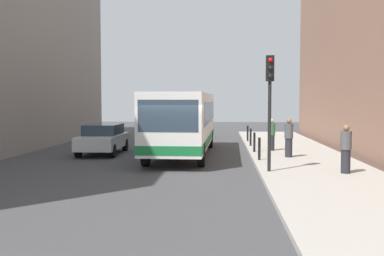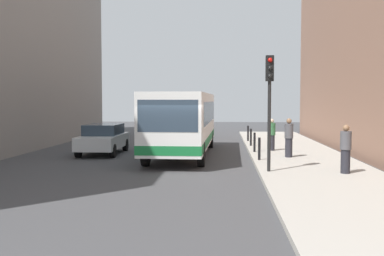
% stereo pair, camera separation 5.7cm
% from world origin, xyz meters
% --- Properties ---
extents(ground_plane, '(80.00, 80.00, 0.00)m').
position_xyz_m(ground_plane, '(0.00, 0.00, 0.00)').
color(ground_plane, '#424244').
extents(sidewalk, '(4.40, 40.00, 0.15)m').
position_xyz_m(sidewalk, '(5.40, 0.00, 0.07)').
color(sidewalk, '#ADA89E').
rests_on(sidewalk, ground).
extents(bus, '(2.74, 11.07, 3.00)m').
position_xyz_m(bus, '(-0.01, 4.70, 1.73)').
color(bus, white).
rests_on(bus, ground).
extents(car_beside_bus, '(1.91, 4.42, 1.48)m').
position_xyz_m(car_beside_bus, '(-4.05, 4.95, 0.78)').
color(car_beside_bus, silver).
rests_on(car_beside_bus, ground).
extents(car_behind_bus, '(2.09, 4.51, 1.48)m').
position_xyz_m(car_behind_bus, '(-0.55, 16.28, 0.78)').
color(car_behind_bus, black).
rests_on(car_behind_bus, ground).
extents(traffic_light, '(0.28, 0.33, 4.10)m').
position_xyz_m(traffic_light, '(3.55, -1.37, 3.01)').
color(traffic_light, black).
rests_on(traffic_light, sidewalk).
extents(bollard_near, '(0.11, 0.11, 0.95)m').
position_xyz_m(bollard_near, '(3.45, 1.86, 0.62)').
color(bollard_near, black).
rests_on(bollard_near, sidewalk).
extents(bollard_mid, '(0.11, 0.11, 0.95)m').
position_xyz_m(bollard_mid, '(3.45, 4.99, 0.62)').
color(bollard_mid, black).
rests_on(bollard_mid, sidewalk).
extents(bollard_far, '(0.11, 0.11, 0.95)m').
position_xyz_m(bollard_far, '(3.45, 8.11, 0.62)').
color(bollard_far, black).
rests_on(bollard_far, sidewalk).
extents(bollard_farthest, '(0.11, 0.11, 0.95)m').
position_xyz_m(bollard_farthest, '(3.45, 11.24, 0.62)').
color(bollard_farthest, black).
rests_on(bollard_farthest, sidewalk).
extents(pedestrian_near_signal, '(0.38, 0.38, 1.69)m').
position_xyz_m(pedestrian_near_signal, '(6.15, -1.66, 0.99)').
color(pedestrian_near_signal, '#26262D').
rests_on(pedestrian_near_signal, sidewalk).
extents(pedestrian_mid_sidewalk, '(0.38, 0.38, 1.73)m').
position_xyz_m(pedestrian_mid_sidewalk, '(4.83, 2.93, 1.01)').
color(pedestrian_mid_sidewalk, '#26262D').
rests_on(pedestrian_mid_sidewalk, sidewalk).
extents(pedestrian_far_sidewalk, '(0.38, 0.38, 1.60)m').
position_xyz_m(pedestrian_far_sidewalk, '(4.34, 5.69, 0.94)').
color(pedestrian_far_sidewalk, '#26262D').
rests_on(pedestrian_far_sidewalk, sidewalk).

